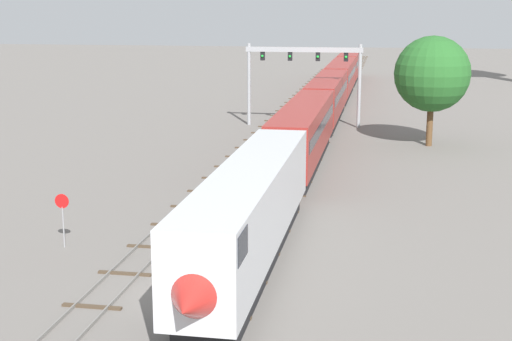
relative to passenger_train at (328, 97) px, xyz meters
name	(u,v)px	position (x,y,z in m)	size (l,w,h in m)	color
ground_plane	(186,295)	(-2.00, -51.13, -2.61)	(400.00, 400.00, 0.00)	slate
track_main	(333,110)	(0.00, 8.87, -2.54)	(2.60, 200.00, 0.16)	slate
track_near	(261,136)	(-5.50, -11.13, -2.54)	(2.60, 160.00, 0.16)	slate
passenger_train	(328,97)	(0.00, 0.00, 0.00)	(3.04, 114.66, 4.80)	silver
signal_gantry	(304,66)	(-2.25, -3.88, 3.62)	(12.10, 0.49, 8.55)	#999BA0
stop_sign	(63,213)	(-10.00, -45.83, -0.74)	(0.76, 0.08, 2.88)	gray
trackside_tree_left	(432,74)	(10.20, -12.98, 3.84)	(6.71, 6.71, 9.82)	brown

